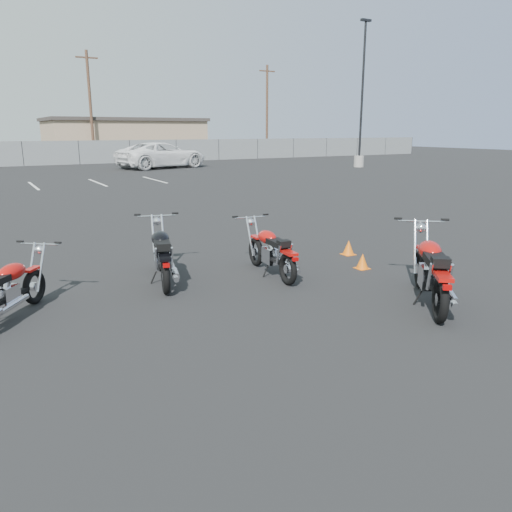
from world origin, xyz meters
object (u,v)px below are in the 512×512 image
motorcycle_front_red (7,290)px  motorcycle_rear_red (431,271)px  motorcycle_third_red (272,251)px  white_van (162,148)px  motorcycle_second_black (162,255)px

motorcycle_front_red → motorcycle_rear_red: motorcycle_rear_red is taller
motorcycle_third_red → white_van: (7.28, 26.62, 0.95)m
motorcycle_second_black → motorcycle_third_red: (1.87, -0.59, -0.04)m
motorcycle_front_red → motorcycle_third_red: (4.37, 0.07, 0.02)m
motorcycle_second_black → white_van: 27.60m
motorcycle_front_red → motorcycle_third_red: motorcycle_third_red is taller
motorcycle_rear_red → motorcycle_second_black: bearing=135.2°
motorcycle_second_black → white_van: size_ratio=0.29×
motorcycle_front_red → white_van: bearing=66.4°
motorcycle_rear_red → white_van: 29.79m
motorcycle_second_black → motorcycle_third_red: 1.97m
motorcycle_rear_red → white_van: bearing=78.4°
motorcycle_second_black → white_van: (9.16, 26.02, 0.92)m
motorcycle_front_red → white_van: size_ratio=0.23×
motorcycle_third_red → motorcycle_rear_red: (1.29, -2.55, 0.08)m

